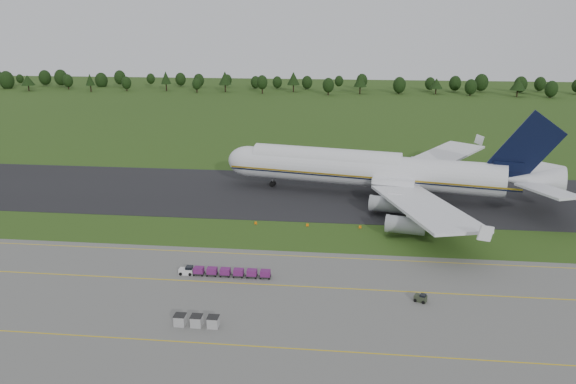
# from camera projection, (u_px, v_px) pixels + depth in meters

# --- Properties ---
(ground) EXTENTS (600.00, 600.00, 0.00)m
(ground) POSITION_uv_depth(u_px,v_px,m) (290.00, 236.00, 112.46)
(ground) COLOR #294715
(ground) RESTS_ON ground
(apron) EXTENTS (300.00, 52.00, 0.06)m
(apron) POSITION_uv_depth(u_px,v_px,m) (265.00, 323.00, 80.18)
(apron) COLOR #64635F
(apron) RESTS_ON ground
(taxiway) EXTENTS (300.00, 40.00, 0.08)m
(taxiway) POSITION_uv_depth(u_px,v_px,m) (302.00, 194.00, 139.02)
(taxiway) COLOR black
(taxiway) RESTS_ON ground
(apron_markings) EXTENTS (300.00, 30.20, 0.01)m
(apron_markings) POSITION_uv_depth(u_px,v_px,m) (271.00, 300.00, 86.83)
(apron_markings) COLOR #E1BD0D
(apron_markings) RESTS_ON apron
(tree_line) EXTENTS (522.75, 20.03, 11.91)m
(tree_line) POSITION_uv_depth(u_px,v_px,m) (353.00, 83.00, 319.39)
(tree_line) COLOR black
(tree_line) RESTS_ON ground
(aircraft) EXTENTS (81.45, 77.60, 22.78)m
(aircraft) POSITION_uv_depth(u_px,v_px,m) (375.00, 170.00, 135.81)
(aircraft) COLOR white
(aircraft) RESTS_ON ground
(baggage_train) EXTENTS (15.70, 1.42, 1.37)m
(baggage_train) POSITION_uv_depth(u_px,v_px,m) (224.00, 272.00, 94.62)
(baggage_train) COLOR silver
(baggage_train) RESTS_ON apron
(utility_cart) EXTENTS (2.12, 1.76, 1.01)m
(utility_cart) POSITION_uv_depth(u_px,v_px,m) (420.00, 298.00, 86.16)
(utility_cart) COLOR #2E3525
(utility_cart) RESTS_ON apron
(uld_row) EXTENTS (6.42, 1.62, 1.60)m
(uld_row) POSITION_uv_depth(u_px,v_px,m) (197.00, 321.00, 79.22)
(uld_row) COLOR #A1A1A1
(uld_row) RESTS_ON apron
(edge_markers) EXTENTS (22.43, 0.30, 0.60)m
(edge_markers) POSITION_uv_depth(u_px,v_px,m) (307.00, 225.00, 117.41)
(edge_markers) COLOR orange
(edge_markers) RESTS_ON ground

